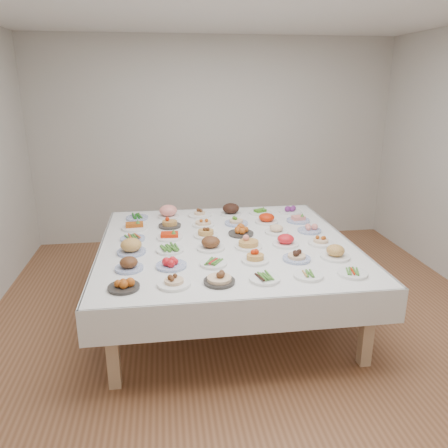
{
  "coord_description": "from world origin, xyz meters",
  "views": [
    {
      "loc": [
        -0.73,
        -3.61,
        2.18
      ],
      "look_at": [
        -0.17,
        0.39,
        0.88
      ],
      "focal_mm": 35.0,
      "sensor_mm": 36.0,
      "label": 1
    }
  ],
  "objects": [
    {
      "name": "room_envelope",
      "position": [
        0.0,
        0.0,
        1.83
      ],
      "size": [
        5.02,
        5.02,
        2.81
      ],
      "color": "brown",
      "rests_on": "ground"
    },
    {
      "name": "dish_7",
      "position": [
        -0.7,
        -0.29,
        0.8
      ],
      "size": [
        0.25,
        0.25,
        0.1
      ],
      "color": "#4C66B2",
      "rests_on": "display_table"
    },
    {
      "name": "dish_3",
      "position": [
        -0.01,
        -0.65,
        0.77
      ],
      "size": [
        0.23,
        0.23,
        0.05
      ],
      "color": "white",
      "rests_on": "display_table"
    },
    {
      "name": "dish_18",
      "position": [
        -1.05,
        0.41,
        0.77
      ],
      "size": [
        0.24,
        0.23,
        0.06
      ],
      "color": "#4C66B2",
      "rests_on": "display_table"
    },
    {
      "name": "display_table",
      "position": [
        -0.17,
        0.24,
        0.69
      ],
      "size": [
        2.36,
        2.36,
        0.75
      ],
      "color": "white",
      "rests_on": "ground"
    },
    {
      "name": "dish_14",
      "position": [
        -0.34,
        0.07,
        0.81
      ],
      "size": [
        0.25,
        0.25,
        0.14
      ],
      "color": "white",
      "rests_on": "display_table"
    },
    {
      "name": "dish_1",
      "position": [
        -0.69,
        -0.64,
        0.8
      ],
      "size": [
        0.25,
        0.25,
        0.12
      ],
      "color": "white",
      "rests_on": "display_table"
    },
    {
      "name": "dish_4",
      "position": [
        0.34,
        -0.64,
        0.77
      ],
      "size": [
        0.23,
        0.23,
        0.05
      ],
      "color": "white",
      "rests_on": "display_table"
    },
    {
      "name": "dish_33",
      "position": [
        0.01,
        1.11,
        0.81
      ],
      "size": [
        0.23,
        0.23,
        0.14
      ],
      "color": "white",
      "rests_on": "display_table"
    },
    {
      "name": "dish_25",
      "position": [
        -0.69,
        0.77,
        0.82
      ],
      "size": [
        0.23,
        0.23,
        0.14
      ],
      "color": "#2E2C29",
      "rests_on": "display_table"
    },
    {
      "name": "dish_32",
      "position": [
        -0.35,
        1.11,
        0.81
      ],
      "size": [
        0.26,
        0.26,
        0.13
      ],
      "color": "white",
      "rests_on": "display_table"
    },
    {
      "name": "dish_34",
      "position": [
        0.35,
        1.12,
        0.79
      ],
      "size": [
        0.25,
        0.25,
        0.11
      ],
      "color": "white",
      "rests_on": "display_table"
    },
    {
      "name": "dish_24",
      "position": [
        -1.05,
        0.75,
        0.8
      ],
      "size": [
        0.26,
        0.26,
        0.12
      ],
      "color": "white",
      "rests_on": "display_table"
    },
    {
      "name": "dish_19",
      "position": [
        -0.7,
        0.41,
        0.8
      ],
      "size": [
        0.25,
        0.25,
        0.12
      ],
      "color": "white",
      "rests_on": "display_table"
    },
    {
      "name": "dish_13",
      "position": [
        -0.71,
        0.06,
        0.78
      ],
      "size": [
        0.26,
        0.24,
        0.06
      ],
      "color": "white",
      "rests_on": "display_table"
    },
    {
      "name": "dish_6",
      "position": [
        -1.04,
        -0.3,
        0.8
      ],
      "size": [
        0.22,
        0.22,
        0.12
      ],
      "color": "#4C66B2",
      "rests_on": "display_table"
    },
    {
      "name": "dish_20",
      "position": [
        -0.35,
        0.41,
        0.8
      ],
      "size": [
        0.24,
        0.24,
        0.12
      ],
      "color": "white",
      "rests_on": "display_table"
    },
    {
      "name": "dish_23",
      "position": [
        0.7,
        0.41,
        0.79
      ],
      "size": [
        0.23,
        0.23,
        0.1
      ],
      "color": "#4C66B2",
      "rests_on": "display_table"
    },
    {
      "name": "dish_16",
      "position": [
        0.36,
        0.07,
        0.81
      ],
      "size": [
        0.24,
        0.24,
        0.13
      ],
      "color": "white",
      "rests_on": "display_table"
    },
    {
      "name": "dish_22",
      "position": [
        0.36,
        0.41,
        0.8
      ],
      "size": [
        0.23,
        0.23,
        0.12
      ],
      "color": "white",
      "rests_on": "display_table"
    },
    {
      "name": "dish_2",
      "position": [
        -0.35,
        -0.65,
        0.82
      ],
      "size": [
        0.26,
        0.26,
        0.14
      ],
      "color": "#2E2C29",
      "rests_on": "display_table"
    },
    {
      "name": "dish_17",
      "position": [
        0.69,
        0.05,
        0.8
      ],
      "size": [
        0.23,
        0.23,
        0.11
      ],
      "color": "white",
      "rests_on": "display_table"
    },
    {
      "name": "dish_28",
      "position": [
        0.34,
        0.76,
        0.83
      ],
      "size": [
        0.28,
        0.28,
        0.15
      ],
      "color": "white",
      "rests_on": "display_table"
    },
    {
      "name": "dish_15",
      "position": [
        0.01,
        0.05,
        0.83
      ],
      "size": [
        0.26,
        0.25,
        0.16
      ],
      "color": "white",
      "rests_on": "display_table"
    },
    {
      "name": "dish_12",
      "position": [
        -1.04,
        0.07,
        0.83
      ],
      "size": [
        0.25,
        0.25,
        0.16
      ],
      "color": "#4C66B2",
      "rests_on": "display_table"
    },
    {
      "name": "dish_21",
      "position": [
        0.0,
        0.42,
        0.8
      ],
      "size": [
        0.25,
        0.25,
        0.11
      ],
      "color": "#2E2C29",
      "rests_on": "display_table"
    },
    {
      "name": "dish_0",
      "position": [
        -1.06,
        -0.65,
        0.79
      ],
      "size": [
        0.23,
        0.23,
        0.09
      ],
      "color": "#2E2C29",
      "rests_on": "display_table"
    },
    {
      "name": "dish_29",
      "position": [
        0.69,
        0.76,
        0.79
      ],
      "size": [
        0.25,
        0.25,
        0.1
      ],
      "color": "#4C66B2",
      "rests_on": "display_table"
    },
    {
      "name": "dish_5",
      "position": [
        0.7,
        -0.64,
        0.77
      ],
      "size": [
        0.23,
        0.23,
        0.05
      ],
      "color": "white",
      "rests_on": "display_table"
    },
    {
      "name": "dish_26",
      "position": [
        -0.34,
        0.75,
        0.81
      ],
      "size": [
        0.23,
        0.23,
        0.13
      ],
      "color": "white",
      "rests_on": "display_table"
    },
    {
      "name": "dish_30",
      "position": [
        -1.05,
        1.1,
        0.78
      ],
      "size": [
        0.24,
        0.24,
        0.06
      ],
      "color": "#4C66B2",
      "rests_on": "display_table"
    },
    {
      "name": "dish_10",
      "position": [
        0.35,
        -0.29,
        0.8
      ],
      "size": [
        0.23,
        0.23,
        0.12
      ],
      "color": "#4C66B2",
      "rests_on": "display_table"
    },
    {
      "name": "dish_8",
      "position": [
        -0.36,
        -0.3,
        0.77
      ],
      "size": [
        0.23,
        0.23,
        0.05
      ],
      "color": "white",
      "rests_on": "display_table"
    },
    {
      "name": "dish_9",
      "position": [
        -0.0,
        -0.28,
        0.8
      ],
      "size": [
        0.22,
        0.22,
        0.12
      ],
      "color": "white",
      "rests_on": "display_table"
    },
    {
      "name": "dish_31",
      "position": [
        -0.7,
        1.11,
        0.82
      ],
      "size": [
        0.23,
        0.23,
        0.15
      ],
      "color": "white",
      "rests_on": "display_table"
    },
    {
      "name": "dish_35",
      "position": [
        0.7,
        1.11,
        0.79
      ],
      "size": [
        0.26,
        0.26,
        0.1
      ],
      "color": "white",
      "rests_on": "display_table"
    },
    {
      "name": "dish_11",
      "position": [
        0.7,
        -0.29,
        0.81
      ],
      "size": [
        0.25,
        0.25,
        0.14
      ],
      "color": "white",
      "rests_on": "display_table"
    },
    {
      "name": "dish_27",
      "position": [
        0.01,
        0.76,
        0.8
      ],
      "size": [
        0.24,
        0.24,
        0.12
      ],
      "color": "#4C66B2",
      "rests_on": "display_table"
    }
  ]
}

